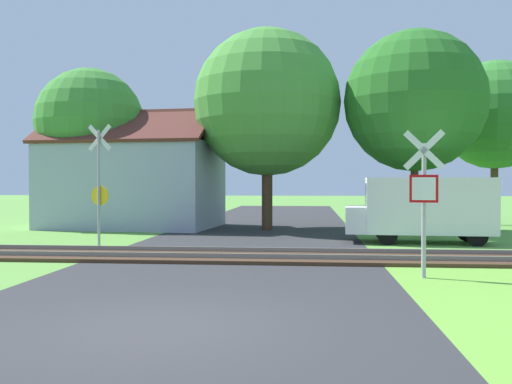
# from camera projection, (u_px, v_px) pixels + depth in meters

# --- Properties ---
(ground_plane) EXTENTS (160.00, 160.00, 0.00)m
(ground_plane) POSITION_uv_depth(u_px,v_px,m) (167.00, 327.00, 8.18)
(ground_plane) COLOR #5B933D
(road_asphalt) EXTENTS (7.76, 80.00, 0.01)m
(road_asphalt) POSITION_uv_depth(u_px,v_px,m) (195.00, 299.00, 10.17)
(road_asphalt) COLOR #2D2D30
(road_asphalt) RESTS_ON ground
(rail_track) EXTENTS (60.00, 2.60, 0.22)m
(rail_track) POSITION_uv_depth(u_px,v_px,m) (235.00, 256.00, 15.62)
(rail_track) COLOR #422D1E
(rail_track) RESTS_ON ground
(stop_sign_near) EXTENTS (0.86, 0.23, 3.22)m
(stop_sign_near) POSITION_uv_depth(u_px,v_px,m) (424.00, 194.00, 12.32)
(stop_sign_near) COLOR #9E9EA5
(stop_sign_near) RESTS_ON ground
(crossing_sign_far) EXTENTS (0.86, 0.25, 3.97)m
(crossing_sign_far) POSITION_uv_depth(u_px,v_px,m) (99.00, 181.00, 18.56)
(crossing_sign_far) COLOR #9E9EA5
(crossing_sign_far) RESTS_ON ground
(house) EXTENTS (8.32, 6.21, 5.43)m
(house) POSITION_uv_depth(u_px,v_px,m) (134.00, 182.00, 26.41)
(house) COLOR #99A3B7
(house) RESTS_ON ground
(tree_far) EXTENTS (5.24, 5.24, 7.97)m
(tree_far) POSITION_uv_depth(u_px,v_px,m) (495.00, 115.00, 27.64)
(tree_far) COLOR #513823
(tree_far) RESTS_ON ground
(tree_center) EXTENTS (6.44, 6.44, 8.80)m
(tree_center) POSITION_uv_depth(u_px,v_px,m) (267.00, 103.00, 24.98)
(tree_center) COLOR #513823
(tree_center) RESTS_ON ground
(tree_right) EXTENTS (5.88, 5.88, 8.42)m
(tree_right) POSITION_uv_depth(u_px,v_px,m) (415.00, 101.00, 23.74)
(tree_right) COLOR #513823
(tree_right) RESTS_ON ground
(tree_left) EXTENTS (4.98, 4.98, 7.37)m
(tree_left) POSITION_uv_depth(u_px,v_px,m) (90.00, 122.00, 26.50)
(tree_left) COLOR #513823
(tree_left) RESTS_ON ground
(mail_truck) EXTENTS (5.00, 2.16, 2.24)m
(mail_truck) POSITION_uv_depth(u_px,v_px,m) (423.00, 207.00, 19.47)
(mail_truck) COLOR white
(mail_truck) RESTS_ON ground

